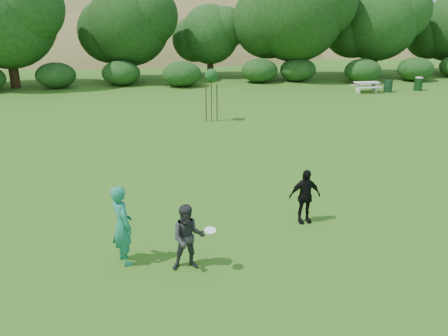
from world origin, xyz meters
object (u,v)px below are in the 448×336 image
Objects in this scene: player_black at (305,196)px; trash_can_lidded at (418,83)px; picnic_table at (366,85)px; player_teal at (122,225)px; player_grey at (188,238)px; sapling at (211,77)px; trash_can_near at (388,86)px.

player_black is 1.52× the size of trash_can_lidded.
player_teal is at bearing -127.83° from picnic_table.
sapling is (2.35, 14.41, 1.60)m from player_grey.
picnic_table is 1.71× the size of trash_can_lidded.
player_black is 1.77× the size of trash_can_near.
sapling is (3.87, 13.89, 1.43)m from player_teal.
trash_can_lidded is at bearing 47.74° from player_black.
picnic_table is (16.40, 21.13, -0.47)m from player_teal.
player_teal is 0.70× the size of sapling.
player_teal reaches higher than trash_can_near.
player_grey reaches higher than player_black.
trash_can_near reaches higher than picnic_table.
trash_can_near is 0.86× the size of trash_can_lidded.
sapling is at bearing -156.31° from trash_can_lidded.
player_teal is 5.18m from player_black.
player_grey is 1.02× the size of player_black.
trash_can_near is (18.03, 20.93, -0.54)m from player_teal.
trash_can_lidded reaches higher than trash_can_near.
sapling reaches higher than picnic_table.
player_grey is at bearing -127.59° from trash_can_near.
player_teal is 1.10× the size of picnic_table.
player_black is 22.79m from picnic_table.
player_teal is 1.22× the size of player_grey.
trash_can_near is 15.94m from sapling.
player_grey is 27.07m from trash_can_near.
player_teal is 1.62m from player_grey.
player_teal is at bearing -168.14° from player_black.
sapling reaches higher than trash_can_near.
picnic_table is at bearing -64.20° from player_teal.
sapling is (-14.16, -7.04, 1.97)m from trash_can_near.
player_grey is at bearing -131.31° from trash_can_lidded.
picnic_table is at bearing 172.94° from trash_can_near.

